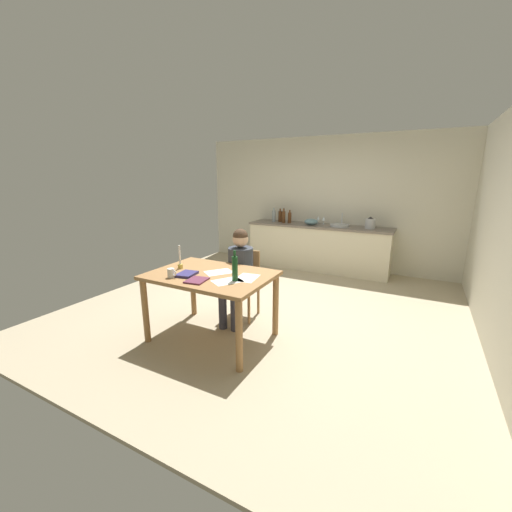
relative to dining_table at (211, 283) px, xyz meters
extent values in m
cube|color=tan|center=(0.22, 1.08, -0.70)|extent=(5.20, 5.20, 0.04)
cube|color=beige|center=(0.22, 3.68, 0.62)|extent=(5.20, 0.12, 2.60)
cube|color=beige|center=(0.22, 3.32, -0.25)|extent=(2.76, 0.60, 0.86)
cube|color=#72665B|center=(0.22, 3.32, 0.20)|extent=(2.80, 0.64, 0.04)
cube|color=#9E7042|center=(0.00, 0.00, 0.09)|extent=(1.34, 0.95, 0.04)
cylinder|color=#9E7042|center=(-0.61, -0.42, -0.30)|extent=(0.07, 0.07, 0.74)
cylinder|color=#9E7042|center=(0.61, -0.42, -0.30)|extent=(0.07, 0.07, 0.74)
cylinder|color=#9E7042|center=(-0.61, 0.42, -0.30)|extent=(0.07, 0.07, 0.74)
cylinder|color=#9E7042|center=(0.61, 0.42, -0.30)|extent=(0.07, 0.07, 0.74)
cube|color=#9E7042|center=(0.01, 0.66, -0.21)|extent=(0.44, 0.44, 0.04)
cube|color=#9E7042|center=(-0.01, 0.84, 0.00)|extent=(0.36, 0.07, 0.40)
cylinder|color=#9E7042|center=(-0.14, 0.47, -0.45)|extent=(0.04, 0.04, 0.46)
cylinder|color=#9E7042|center=(0.20, 0.51, -0.45)|extent=(0.04, 0.04, 0.46)
cylinder|color=#9E7042|center=(-0.18, 0.81, -0.45)|extent=(0.04, 0.04, 0.46)
cylinder|color=#9E7042|center=(0.16, 0.85, -0.45)|extent=(0.04, 0.04, 0.46)
cylinder|color=#333842|center=(0.01, 0.64, 0.02)|extent=(0.36, 0.36, 0.50)
sphere|color=#D8AD8C|center=(0.01, 0.64, 0.38)|extent=(0.20, 0.20, 0.20)
sphere|color=#473323|center=(0.01, 0.64, 0.42)|extent=(0.19, 0.19, 0.19)
cylinder|color=#383847|center=(-0.05, 0.44, -0.23)|extent=(0.17, 0.39, 0.13)
cylinder|color=#383847|center=(-0.02, 0.25, -0.45)|extent=(0.10, 0.10, 0.45)
cylinder|color=#383847|center=(0.11, 0.46, -0.23)|extent=(0.17, 0.39, 0.13)
cylinder|color=#383847|center=(0.14, 0.27, -0.45)|extent=(0.10, 0.10, 0.45)
cylinder|color=white|center=(-0.29, -0.31, 0.16)|extent=(0.08, 0.08, 0.10)
torus|color=white|center=(-0.25, -0.31, 0.16)|extent=(0.07, 0.01, 0.07)
cylinder|color=gold|center=(-0.43, 0.00, 0.13)|extent=(0.06, 0.06, 0.05)
cylinder|color=white|center=(-0.43, 0.00, 0.27)|extent=(0.02, 0.02, 0.22)
cube|color=#622C43|center=(0.03, -0.28, 0.12)|extent=(0.22, 0.25, 0.02)
cube|color=navy|center=(-0.19, -0.18, 0.12)|extent=(0.21, 0.25, 0.03)
cube|color=white|center=(0.05, 0.08, 0.11)|extent=(0.34, 0.36, 0.00)
cube|color=white|center=(0.43, 0.05, 0.11)|extent=(0.25, 0.32, 0.00)
cube|color=white|center=(0.31, -0.14, 0.11)|extent=(0.33, 0.36, 0.00)
cylinder|color=#194C23|center=(0.37, -0.08, 0.23)|extent=(0.06, 0.06, 0.26)
cylinder|color=#194C23|center=(0.37, -0.08, 0.39)|extent=(0.03, 0.03, 0.06)
cylinder|color=#B2B7BC|center=(0.63, 3.32, 0.24)|extent=(0.36, 0.36, 0.04)
cylinder|color=silver|center=(0.63, 3.48, 0.34)|extent=(0.02, 0.02, 0.24)
cylinder|color=#8C999E|center=(-0.75, 3.30, 0.34)|extent=(0.07, 0.07, 0.23)
cylinder|color=#8C999E|center=(-0.75, 3.30, 0.49)|extent=(0.03, 0.03, 0.06)
cylinder|color=#593319|center=(-0.64, 3.37, 0.33)|extent=(0.08, 0.08, 0.22)
cylinder|color=#593319|center=(-0.64, 3.37, 0.47)|extent=(0.03, 0.03, 0.06)
cylinder|color=#593319|center=(-0.51, 3.26, 0.34)|extent=(0.07, 0.07, 0.24)
cylinder|color=#593319|center=(-0.51, 3.26, 0.49)|extent=(0.03, 0.03, 0.06)
cylinder|color=#593319|center=(-0.40, 3.32, 0.33)|extent=(0.07, 0.07, 0.21)
cylinder|color=#593319|center=(-0.40, 3.32, 0.46)|extent=(0.03, 0.03, 0.05)
ellipsoid|color=#668C99|center=(0.08, 3.27, 0.28)|extent=(0.27, 0.27, 0.12)
cylinder|color=#B7BABF|center=(1.18, 3.32, 0.31)|extent=(0.18, 0.18, 0.18)
cone|color=#262628|center=(1.18, 3.32, 0.42)|extent=(0.11, 0.11, 0.04)
cylinder|color=silver|center=(0.27, 3.47, 0.23)|extent=(0.06, 0.06, 0.00)
cylinder|color=silver|center=(0.27, 3.47, 0.26)|extent=(0.01, 0.01, 0.07)
cone|color=silver|center=(0.27, 3.47, 0.34)|extent=(0.07, 0.07, 0.08)
cylinder|color=silver|center=(0.16, 3.47, 0.23)|extent=(0.06, 0.06, 0.00)
cylinder|color=silver|center=(0.16, 3.47, 0.26)|extent=(0.01, 0.01, 0.07)
cone|color=silver|center=(0.16, 3.47, 0.34)|extent=(0.07, 0.07, 0.08)
camera|label=1|loc=(2.00, -2.72, 1.15)|focal=22.09mm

